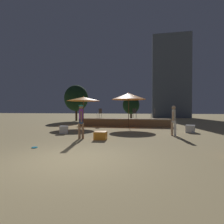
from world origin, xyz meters
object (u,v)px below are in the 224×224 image
patio_umbrella_1 (83,99)px  person_0 (81,119)px  cube_seat_0 (64,130)px  bistro_chair_2 (135,112)px  cube_seat_2 (190,129)px  bistro_chair_1 (100,112)px  person_2 (174,119)px  background_tree_0 (131,105)px  cube_seat_1 (101,135)px  background_tree_1 (76,98)px  patio_umbrella_0 (129,96)px  bistro_chair_0 (154,112)px  frisbee_disc (35,147)px

patio_umbrella_1 → person_0: patio_umbrella_1 is taller
cube_seat_0 → bistro_chair_2: bearing=57.2°
cube_seat_2 → bistro_chair_1: bearing=153.2°
person_2 → background_tree_0: size_ratio=0.50×
cube_seat_0 → background_tree_0: (3.05, 14.91, 1.95)m
cube_seat_0 → bistro_chair_2: (4.10, 6.36, 1.03)m
cube_seat_0 → person_2: person_2 is taller
person_0 → bistro_chair_1: (-0.99, 7.47, 0.26)m
cube_seat_1 → background_tree_1: bearing=117.1°
patio_umbrella_0 → person_2: 5.36m
person_0 → bistro_chair_0: size_ratio=1.97×
patio_umbrella_1 → bistro_chair_1: 2.06m
cube_seat_0 → cube_seat_2: size_ratio=0.95×
patio_umbrella_1 → bistro_chair_0: patio_umbrella_1 is taller
cube_seat_2 → person_0: bearing=-148.5°
patio_umbrella_1 → bistro_chair_2: patio_umbrella_1 is taller
person_0 → cube_seat_0: bearing=111.8°
bistro_chair_2 → background_tree_1: size_ratio=0.19×
bistro_chair_1 → patio_umbrella_0: bearing=105.7°
cube_seat_1 → background_tree_0: 16.76m
patio_umbrella_1 → person_2: patio_umbrella_1 is taller
cube_seat_1 → bistro_chair_0: bistro_chair_0 is taller
bistro_chair_2 → bistro_chair_0: bearing=169.9°
frisbee_disc → person_0: bearing=66.8°
cube_seat_0 → person_0: person_0 is taller
person_0 → bistro_chair_1: size_ratio=1.97×
cube_seat_1 → frisbee_disc: bearing=-130.3°
person_0 → background_tree_1: (-5.97, 13.73, 2.07)m
cube_seat_0 → patio_umbrella_0: bearing=49.8°
cube_seat_2 → person_2: bearing=-127.5°
cube_seat_1 → bistro_chair_1: bearing=105.3°
cube_seat_2 → frisbee_disc: size_ratio=3.14×
cube_seat_1 → person_2: 4.45m
bistro_chair_2 → frisbee_disc: (-3.28, -10.53, -1.25)m
bistro_chair_0 → bistro_chair_1: bearing=-93.4°
patio_umbrella_1 → background_tree_0: (3.44, 10.30, -0.30)m
patio_umbrella_0 → person_0: 6.66m
cube_seat_1 → bistro_chair_0: size_ratio=0.71×
patio_umbrella_1 → person_0: 6.92m
patio_umbrella_1 → bistro_chair_2: 4.96m
background_tree_1 → cube_seat_2: bearing=-39.1°
patio_umbrella_1 → person_2: (7.15, -4.28, -1.53)m
bistro_chair_1 → person_0: bearing=47.6°
cube_seat_1 → cube_seat_2: (5.20, 3.78, 0.04)m
cube_seat_0 → cube_seat_2: 8.34m
bistro_chair_1 → bistro_chair_2: size_ratio=1.00×
patio_umbrella_0 → bistro_chair_2: size_ratio=3.33×
person_2 → bistro_chair_1: size_ratio=1.95×
patio_umbrella_1 → cube_seat_1: (3.27, -6.34, -2.29)m
cube_seat_0 → background_tree_1: bearing=109.0°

